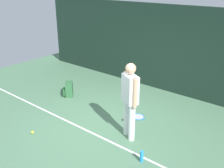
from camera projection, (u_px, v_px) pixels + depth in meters
The scene contains 8 objects.
ground_plane at pixel (101, 129), 6.17m from camera, with size 12.00×12.00×0.00m, color #4C7556.
back_fence at pixel (168, 49), 7.83m from camera, with size 10.00×0.10×2.59m, color #192D23.
court_line at pixel (93, 133), 5.98m from camera, with size 9.00×0.05×0.00m, color white.
tennis_player at pixel (130, 97), 5.50m from camera, with size 0.48×0.38×1.70m.
tennis_racket at pixel (137, 117), 6.66m from camera, with size 0.46×0.62×0.03m.
backpack at pixel (69, 89), 7.79m from camera, with size 0.38×0.38×0.44m.
tennis_ball_near_player at pixel (32, 132), 5.96m from camera, with size 0.07×0.07×0.07m, color #CCE033.
water_bottle at pixel (142, 156), 5.03m from camera, with size 0.07×0.07×0.23m, color #268CD8.
Camera 1 is at (3.60, -3.95, 3.28)m, focal length 42.41 mm.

